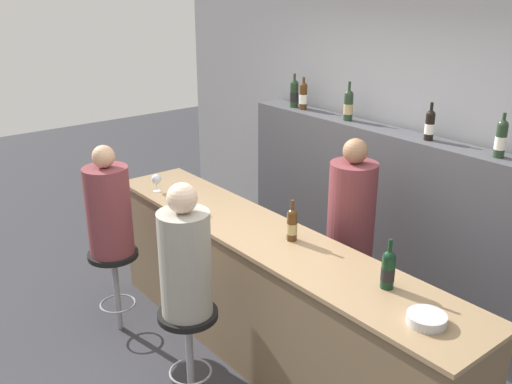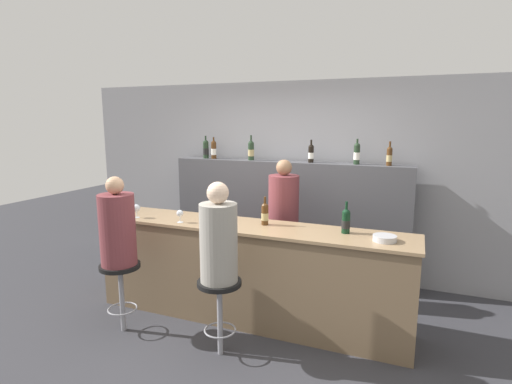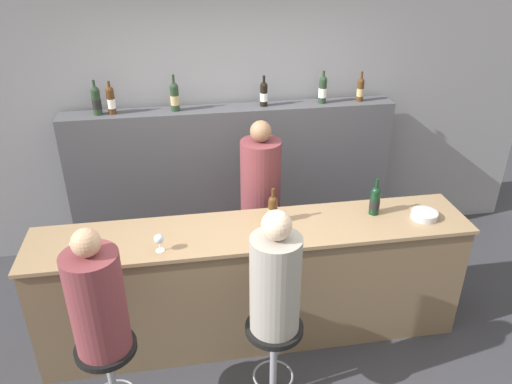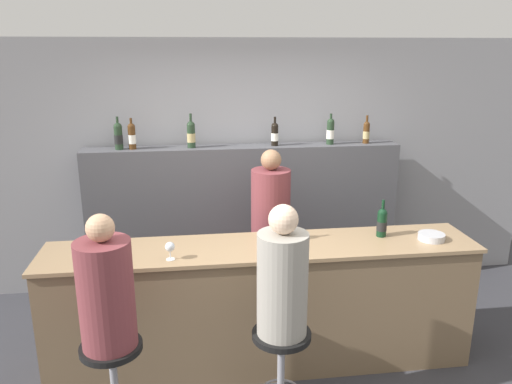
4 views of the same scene
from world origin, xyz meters
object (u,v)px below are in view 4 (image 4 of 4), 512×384
Objects in this scene: guest_seated_right at (282,279)px; bartender at (270,245)px; guest_seated_left at (106,291)px; wine_bottle_backbar_3 at (275,134)px; wine_bottle_counter_1 at (382,222)px; bar_stool_right at (281,352)px; wine_bottle_counter_0 at (282,227)px; wine_glass_1 at (170,247)px; wine_glass_0 at (89,250)px; wine_bottle_backbar_2 at (191,134)px; metal_bowl at (431,237)px; bar_stool_left at (113,365)px; wine_bottle_backbar_0 at (118,136)px; wine_bottle_backbar_1 at (132,136)px; wine_bottle_backbar_4 at (330,131)px; wine_bottle_backbar_5 at (366,132)px.

bartender is (0.14, 1.36, -0.32)m from guest_seated_right.
guest_seated_right is at bearing 0.00° from guest_seated_left.
wine_bottle_backbar_3 reaches higher than bartender.
wine_bottle_counter_1 reaches higher than bar_stool_right.
wine_glass_1 is at bearing -163.86° from wine_bottle_counter_0.
wine_glass_0 is 0.09× the size of bartender.
wine_bottle_backbar_3 is 0.41× the size of bar_stool_right.
bartender reaches higher than wine_glass_1.
wine_bottle_backbar_2 reaches higher than wine_glass_1.
wine_bottle_backbar_2 is 2.40m from metal_bowl.
bar_stool_left is at bearing -105.33° from wine_bottle_backbar_2.
wine_bottle_counter_0 is 0.42× the size of bar_stool_right.
wine_bottle_backbar_2 reaches higher than bartender.
guest_seated_right is at bearing -0.00° from bar_stool_left.
wine_bottle_counter_1 is 1.23m from guest_seated_right.
guest_seated_left reaches higher than wine_glass_0.
wine_bottle_counter_1 is 0.40m from metal_bowl.
wine_bottle_counter_0 is at bearing -90.81° from bartender.
wine_bottle_backbar_2 reaches higher than guest_seated_right.
bartender reaches higher than guest_seated_left.
wine_bottle_backbar_0 is 1.68m from wine_glass_1.
wine_bottle_backbar_3 is (-0.67, 1.25, 0.53)m from wine_bottle_counter_1.
wine_bottle_backbar_1 is 0.97× the size of wine_bottle_backbar_4.
wine_glass_1 is at bearing -124.03° from wine_bottle_backbar_3.
wine_glass_1 is at bearing -75.58° from wine_bottle_backbar_1.
wine_bottle_backbar_4 is at bearing 59.93° from wine_bottle_counter_0.
bartender reaches higher than wine_glass_0.
bar_stool_right is at bearing -95.99° from bartender.
wine_bottle_backbar_5 is 2.98m from wine_glass_0.
guest_seated_right is at bearing -112.99° from wine_bottle_backbar_4.
guest_seated_left is at bearing -165.16° from metal_bowl.
guest_seated_right is (0.00, -0.00, 0.53)m from bar_stool_right.
bar_stool_left is (-0.55, -2.02, -1.14)m from wine_bottle_backbar_2.
wine_bottle_backbar_1 reaches higher than wine_bottle_backbar_3.
wine_bottle_backbar_4 is 2.47m from bar_stool_right.
wine_bottle_counter_0 is 1.93m from wine_bottle_backbar_0.
wine_bottle_backbar_1 is at bearing 118.78° from guest_seated_right.
wine_glass_1 is 0.15× the size of guest_seated_right.
bartender is (1.38, -0.66, -0.93)m from wine_bottle_backbar_0.
wine_glass_0 is at bearing -149.62° from bartender.
wine_bottle_counter_0 is at bearing -120.07° from wine_bottle_backbar_4.
guest_seated_left reaches higher than wine_glass_1.
bar_stool_right is at bearing 97.13° from guest_seated_right.
metal_bowl is at bearing 2.59° from wine_glass_0.
wine_bottle_backbar_2 is 2.22× the size of wine_glass_0.
wine_bottle_backbar_1 is at bearing 90.37° from bar_stool_left.
bartender is (1.25, -0.66, -0.93)m from wine_bottle_backbar_1.
wine_bottle_backbar_1 is at bearing 180.00° from wine_bottle_backbar_3.
wine_bottle_backbar_0 is 1.79m from bartender.
wine_bottle_backbar_3 is at bearing 55.62° from guest_seated_left.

